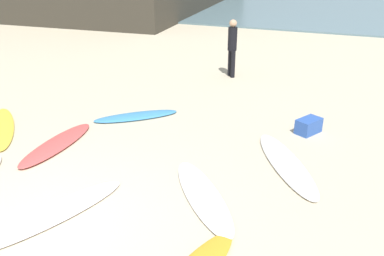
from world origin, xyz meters
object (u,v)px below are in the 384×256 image
object	(u,v)px
beachgoer_near	(232,45)
surfboard_3	(203,195)
surfboard_1	(2,128)
surfboard_2	(57,144)
surfboard_6	(53,213)
surfboard_5	(136,116)
surfboard_4	(286,163)
beach_cooler	(309,126)

from	to	relation	value
beachgoer_near	surfboard_3	bearing A→B (deg)	150.37
surfboard_1	surfboard_2	distance (m)	1.73
surfboard_1	surfboard_6	size ratio (longest dim) A/B	1.01
surfboard_2	surfboard_1	bearing A→B (deg)	-8.79
surfboard_5	surfboard_4	bearing A→B (deg)	34.91
surfboard_3	surfboard_6	distance (m)	2.36
surfboard_3	beachgoer_near	world-z (taller)	beachgoer_near
surfboard_1	beachgoer_near	xyz separation A→B (m)	(3.71, 5.77, 0.96)
surfboard_1	surfboard_5	size ratio (longest dim) A/B	1.24
surfboard_4	surfboard_6	xyz separation A→B (m)	(-3.08, -2.86, -0.00)
beach_cooler	surfboard_6	bearing A→B (deg)	-126.21
surfboard_5	surfboard_6	size ratio (longest dim) A/B	0.82
surfboard_3	beach_cooler	xyz separation A→B (m)	(1.31, 3.21, 0.13)
surfboard_1	beach_cooler	bearing A→B (deg)	155.85
surfboard_1	beach_cooler	distance (m)	6.87
surfboard_2	surfboard_3	xyz separation A→B (m)	(3.45, -0.66, -0.01)
surfboard_1	beachgoer_near	world-z (taller)	beachgoer_near
surfboard_2	surfboard_5	world-z (taller)	surfboard_2
surfboard_4	surfboard_5	distance (m)	3.88
surfboard_5	beachgoer_near	world-z (taller)	beachgoer_near
surfboard_2	surfboard_3	distance (m)	3.51
surfboard_5	beach_cooler	size ratio (longest dim) A/B	3.55
surfboard_2	surfboard_5	size ratio (longest dim) A/B	1.08
surfboard_6	beachgoer_near	xyz separation A→B (m)	(0.52, 7.95, 0.96)
surfboard_3	beach_cooler	bearing A→B (deg)	-150.64
surfboard_3	surfboard_5	world-z (taller)	same
surfboard_1	surfboard_3	bearing A→B (deg)	126.32
surfboard_1	beach_cooler	xyz separation A→B (m)	(6.47, 2.30, 0.13)
surfboard_3	beach_cooler	world-z (taller)	beach_cooler
surfboard_2	surfboard_6	bearing A→B (deg)	126.31
beachgoer_near	surfboard_1	bearing A→B (deg)	105.33
beachgoer_near	beach_cooler	size ratio (longest dim) A/B	3.10
surfboard_6	beach_cooler	bearing A→B (deg)	-104.14
surfboard_4	beach_cooler	xyz separation A→B (m)	(0.21, 1.63, 0.13)
beachgoer_near	beach_cooler	distance (m)	4.51
surfboard_4	surfboard_5	size ratio (longest dim) A/B	1.26
surfboard_2	surfboard_6	xyz separation A→B (m)	(1.47, -1.95, -0.01)
surfboard_5	surfboard_6	world-z (taller)	surfboard_5
surfboard_3	surfboard_4	size ratio (longest dim) A/B	0.90
beach_cooler	surfboard_3	bearing A→B (deg)	-112.24
surfboard_1	surfboard_4	bearing A→B (deg)	142.38
surfboard_3	surfboard_5	xyz separation A→B (m)	(-2.65, 2.60, 0.00)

